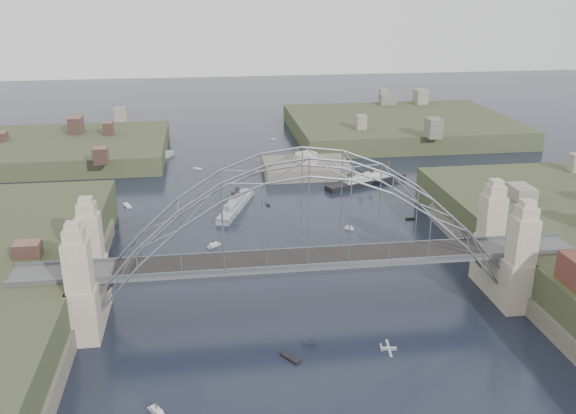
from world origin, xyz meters
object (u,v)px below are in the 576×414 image
Objects in this scene: ocean_liner at (366,181)px; bridge at (305,234)px; fort_island at (306,175)px; naval_cruiser_far at (154,159)px; naval_cruiser_near at (236,205)px.

bridge is at bearing -113.23° from ocean_liner.
bridge is at bearing -99.73° from fort_island.
fort_island is 43.33m from naval_cruiser_far.
ocean_liner is at bearing 66.77° from bridge.
fort_island is 0.99× the size of ocean_liner.
fort_island is at bearing 50.97° from naval_cruiser_near.
naval_cruiser_near is at bearing -158.46° from ocean_liner.
fort_island is at bearing -22.72° from naval_cruiser_far.
fort_island is (12.00, 70.00, -12.66)m from bridge.
bridge reaches higher than fort_island.
fort_island is 17.44m from ocean_liner.
bridge is 72.14m from fort_island.
naval_cruiser_near is at bearing -129.03° from fort_island.
naval_cruiser_near is 0.92× the size of ocean_liner.
bridge reaches higher than naval_cruiser_far.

